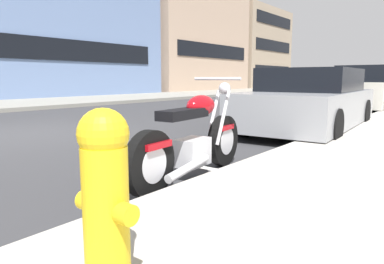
% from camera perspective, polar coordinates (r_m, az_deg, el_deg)
% --- Properties ---
extents(ground_plane, '(260.00, 260.00, 0.00)m').
position_cam_1_polar(ground_plane, '(7.86, -25.34, -0.23)').
color(ground_plane, '#333335').
extents(sidewalk_far_curb, '(120.00, 5.00, 0.14)m').
position_cam_1_polar(sidewalk_far_curb, '(21.07, -4.76, 5.85)').
color(sidewalk_far_curb, gray).
rests_on(sidewalk_far_curb, ground).
extents(parking_stall_stripe, '(0.12, 2.20, 0.01)m').
position_cam_1_polar(parking_stall_stripe, '(4.55, -0.49, -5.30)').
color(parking_stall_stripe, silver).
rests_on(parking_stall_stripe, ground).
extents(parked_motorcycle, '(2.11, 0.62, 1.12)m').
position_cam_1_polar(parked_motorcycle, '(3.88, 0.29, -1.35)').
color(parked_motorcycle, black).
rests_on(parked_motorcycle, ground).
extents(parked_car_behind_motorcycle, '(4.42, 2.06, 1.30)m').
position_cam_1_polar(parked_car_behind_motorcycle, '(7.81, 18.48, 4.71)').
color(parked_car_behind_motorcycle, gray).
rests_on(parked_car_behind_motorcycle, ground).
extents(parked_car_second_in_row, '(4.04, 1.87, 1.53)m').
position_cam_1_polar(parked_car_second_in_row, '(13.80, 26.17, 6.18)').
color(parked_car_second_in_row, beige).
rests_on(parked_car_second_in_row, ground).
extents(crossing_truck, '(2.11, 5.57, 1.94)m').
position_cam_1_polar(crossing_truck, '(41.22, 28.03, 7.42)').
color(crossing_truck, black).
rests_on(crossing_truck, ground).
extents(fire_hydrant, '(0.24, 0.36, 0.83)m').
position_cam_1_polar(fire_hydrant, '(1.73, -13.82, -9.16)').
color(fire_hydrant, gold).
rests_on(fire_hydrant, sidewalk_near_curb).
extents(townhouse_near_left, '(11.15, 10.63, 14.87)m').
position_cam_1_polar(townhouse_near_left, '(33.24, -4.25, 19.65)').
color(townhouse_near_left, tan).
rests_on(townhouse_near_left, ground).
extents(townhouse_far_uphill, '(9.40, 10.01, 8.39)m').
position_cam_1_polar(townhouse_far_uphill, '(41.36, 6.65, 12.93)').
color(townhouse_far_uphill, tan).
rests_on(townhouse_far_uphill, ground).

